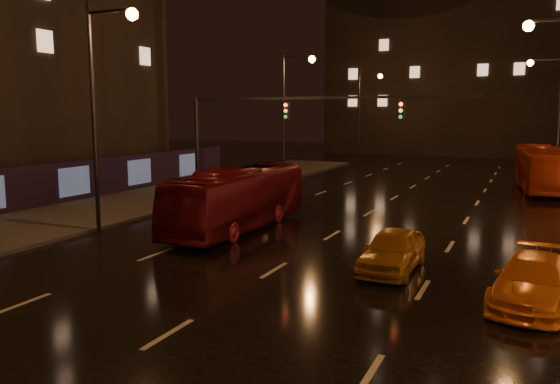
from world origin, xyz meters
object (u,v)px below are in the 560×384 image
bus_red (239,198)px  taxi_near (392,250)px  bus_curb (542,168)px  taxi_far (533,281)px

bus_red → taxi_near: bus_red is taller
bus_red → taxi_near: (8.08, -3.92, -0.71)m
bus_curb → taxi_far: size_ratio=2.41×
bus_red → taxi_near: 9.01m
bus_red → taxi_far: size_ratio=2.20×
bus_red → taxi_near: size_ratio=2.44×
bus_red → bus_curb: bus_curb is taller
bus_red → bus_curb: 23.87m
bus_red → taxi_far: bearing=-25.6°
bus_curb → taxi_near: (-4.83, -24.00, -0.84)m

